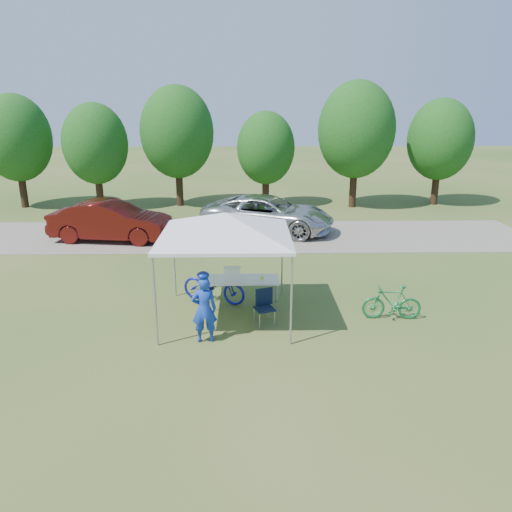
{
  "coord_description": "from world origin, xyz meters",
  "views": [
    {
      "loc": [
        0.54,
        -11.7,
        5.28
      ],
      "look_at": [
        0.78,
        2.0,
        1.01
      ],
      "focal_mm": 35.0,
      "sensor_mm": 36.0,
      "label": 1
    }
  ],
  "objects": [
    {
      "name": "minivan",
      "position": [
        1.4,
        8.59,
        0.78
      ],
      "size": [
        5.93,
        3.97,
        1.51
      ],
      "primitive_type": "imported",
      "rotation": [
        0.0,
        0.0,
        1.28
      ],
      "color": "beige",
      "rests_on": "gravel_strip"
    },
    {
      "name": "canopy",
      "position": [
        0.0,
        0.0,
        2.65
      ],
      "size": [
        4.53,
        4.53,
        3.0
      ],
      "color": "#A5A5AA",
      "rests_on": "ground"
    },
    {
      "name": "sedan",
      "position": [
        -4.78,
        7.39,
        0.79
      ],
      "size": [
        4.87,
        2.24,
        1.55
      ],
      "primitive_type": "imported",
      "rotation": [
        0.0,
        0.0,
        1.44
      ],
      "color": "#4E100D",
      "rests_on": "gravel_strip"
    },
    {
      "name": "treeline",
      "position": [
        -0.29,
        14.05,
        3.53
      ],
      "size": [
        24.89,
        4.28,
        6.3
      ],
      "color": "#382314",
      "rests_on": "ground"
    },
    {
      "name": "cooler",
      "position": [
        0.13,
        0.65,
        0.96
      ],
      "size": [
        0.43,
        0.3,
        0.31
      ],
      "color": "white",
      "rests_on": "folding_table"
    },
    {
      "name": "folding_chair",
      "position": [
        0.94,
        -0.33,
        0.51
      ],
      "size": [
        0.56,
        0.59,
        0.87
      ],
      "rotation": [
        0.0,
        0.0,
        0.34
      ],
      "color": "black",
      "rests_on": "ground"
    },
    {
      "name": "bike_blue",
      "position": [
        -0.39,
        1.05,
        0.48
      ],
      "size": [
        1.94,
        1.3,
        0.96
      ],
      "primitive_type": "imported",
      "rotation": [
        0.0,
        0.0,
        1.17
      ],
      "color": "#1312A2",
      "rests_on": "ground"
    },
    {
      "name": "bike_green",
      "position": [
        4.16,
        -0.17,
        0.44
      ],
      "size": [
        1.5,
        0.51,
        0.89
      ],
      "primitive_type": "imported",
      "rotation": [
        0.0,
        0.0,
        -1.63
      ],
      "color": "#19723A",
      "rests_on": "ground"
    },
    {
      "name": "cyclist",
      "position": [
        -0.45,
        -1.31,
        0.78
      ],
      "size": [
        0.62,
        0.45,
        1.57
      ],
      "primitive_type": "imported",
      "rotation": [
        0.0,
        0.0,
        3.28
      ],
      "color": "#153AB2",
      "rests_on": "ground"
    },
    {
      "name": "ice_cream_cup",
      "position": [
        0.91,
        0.6,
        0.83
      ],
      "size": [
        0.09,
        0.09,
        0.07
      ],
      "primitive_type": "cylinder",
      "color": "yellow",
      "rests_on": "folding_table"
    },
    {
      "name": "ground",
      "position": [
        0.0,
        0.0,
        0.0
      ],
      "size": [
        100.0,
        100.0,
        0.0
      ],
      "primitive_type": "plane",
      "color": "#2D5119",
      "rests_on": "ground"
    },
    {
      "name": "folding_table",
      "position": [
        0.39,
        0.65,
        0.76
      ],
      "size": [
        1.95,
        0.81,
        0.8
      ],
      "color": "white",
      "rests_on": "ground"
    },
    {
      "name": "gravel_strip",
      "position": [
        0.0,
        8.0,
        0.01
      ],
      "size": [
        24.0,
        5.0,
        0.02
      ],
      "primitive_type": "cube",
      "color": "gray",
      "rests_on": "ground"
    }
  ]
}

